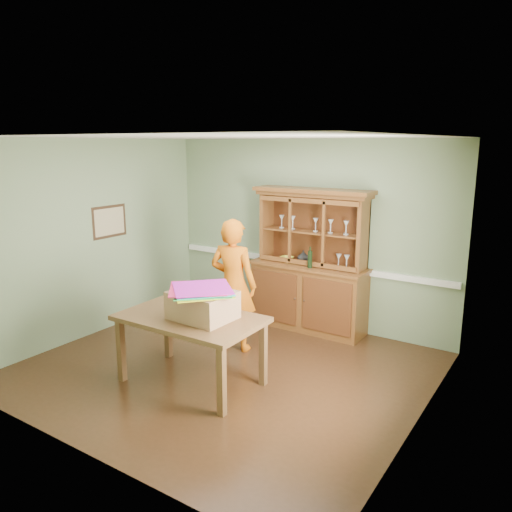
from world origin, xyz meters
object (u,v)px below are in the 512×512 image
Objects in this scene: china_hutch at (309,280)px; dining_table at (191,324)px; person at (233,285)px; cardboard_box at (203,305)px.

china_hutch reaches higher than dining_table.
china_hutch is 1.18× the size of person.
person reaches higher than dining_table.
china_hutch is at bearing -121.48° from person.
china_hutch is 1.28× the size of dining_table.
dining_table is 1.07m from person.
cardboard_box is at bearing 98.18° from person.
person reaches higher than cardboard_box.
cardboard_box reaches higher than dining_table.
dining_table is 0.92× the size of person.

